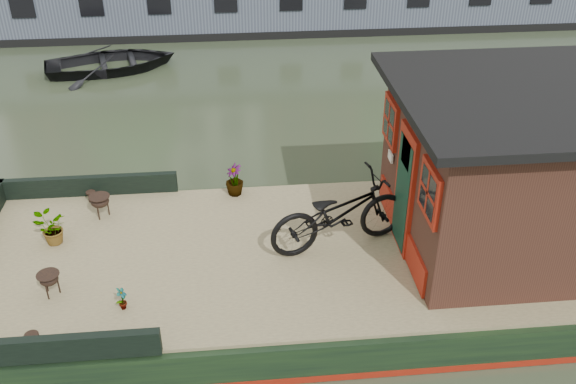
{
  "coord_description": "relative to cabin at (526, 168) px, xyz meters",
  "views": [
    {
      "loc": [
        -2.02,
        -7.71,
        6.39
      ],
      "look_at": [
        -1.22,
        0.5,
        1.36
      ],
      "focal_mm": 40.0,
      "sensor_mm": 36.0,
      "label": 1
    }
  ],
  "objects": [
    {
      "name": "ground",
      "position": [
        -2.19,
        0.0,
        -1.88
      ],
      "size": [
        120.0,
        120.0,
        0.0
      ],
      "primitive_type": "plane",
      "color": "#2C3924",
      "rests_on": "ground"
    },
    {
      "name": "houseboat_hull",
      "position": [
        -3.52,
        0.0,
        -1.6
      ],
      "size": [
        14.01,
        4.02,
        0.6
      ],
      "color": "black",
      "rests_on": "ground"
    },
    {
      "name": "houseboat_deck",
      "position": [
        -2.19,
        0.0,
        -1.25
      ],
      "size": [
        11.8,
        3.8,
        0.05
      ],
      "primitive_type": "cube",
      "color": "tan",
      "rests_on": "houseboat_hull"
    },
    {
      "name": "bow_bulwark",
      "position": [
        -7.25,
        0.0,
        -1.05
      ],
      "size": [
        3.0,
        4.0,
        0.35
      ],
      "color": "black",
      "rests_on": "houseboat_deck"
    },
    {
      "name": "cabin",
      "position": [
        0.0,
        0.0,
        0.0
      ],
      "size": [
        4.0,
        3.5,
        2.42
      ],
      "color": "#331A14",
      "rests_on": "houseboat_deck"
    },
    {
      "name": "bicycle",
      "position": [
        -2.69,
        0.07,
        -0.66
      ],
      "size": [
        2.29,
        1.31,
        1.14
      ],
      "primitive_type": "imported",
      "rotation": [
        0.0,
        0.0,
        1.84
      ],
      "color": "black",
      "rests_on": "houseboat_deck"
    },
    {
      "name": "potted_plant_c",
      "position": [
        -6.99,
        0.52,
        -0.97
      ],
      "size": [
        0.57,
        0.53,
        0.52
      ],
      "primitive_type": "imported",
      "rotation": [
        0.0,
        0.0,
        3.46
      ],
      "color": "maroon",
      "rests_on": "houseboat_deck"
    },
    {
      "name": "potted_plant_d",
      "position": [
        -4.2,
        1.7,
        -0.95
      ],
      "size": [
        0.41,
        0.41,
        0.56
      ],
      "primitive_type": "imported",
      "rotation": [
        0.0,
        0.0,
        5.16
      ],
      "color": "#9D442B",
      "rests_on": "houseboat_deck"
    },
    {
      "name": "potted_plant_e",
      "position": [
        -5.75,
        -1.08,
        -1.06
      ],
      "size": [
        0.16,
        0.2,
        0.34
      ],
      "primitive_type": "imported",
      "rotation": [
        0.0,
        0.0,
        1.34
      ],
      "color": "maroon",
      "rests_on": "houseboat_deck"
    },
    {
      "name": "brazier_front",
      "position": [
        -6.76,
        -0.69,
        -1.05
      ],
      "size": [
        0.39,
        0.39,
        0.35
      ],
      "primitive_type": null,
      "rotation": [
        0.0,
        0.0,
        0.25
      ],
      "color": "black",
      "rests_on": "houseboat_deck"
    },
    {
      "name": "brazier_rear",
      "position": [
        -6.36,
        1.22,
        -1.04
      ],
      "size": [
        0.37,
        0.37,
        0.38
      ],
      "primitive_type": null,
      "rotation": [
        0.0,
        0.0,
        -0.06
      ],
      "color": "black",
      "rests_on": "houseboat_deck"
    },
    {
      "name": "bollard_port",
      "position": [
        -6.61,
        1.7,
        -1.14
      ],
      "size": [
        0.16,
        0.16,
        0.18
      ],
      "primitive_type": "cylinder",
      "color": "black",
      "rests_on": "houseboat_deck"
    },
    {
      "name": "bollard_stbd",
      "position": [
        -6.77,
        -1.68,
        -1.13
      ],
      "size": [
        0.17,
        0.17,
        0.2
      ],
      "primitive_type": "cylinder",
      "color": "black",
      "rests_on": "houseboat_deck"
    },
    {
      "name": "dinghy",
      "position": [
        -7.43,
        9.74,
        -1.51
      ],
      "size": [
        4.02,
        3.26,
        0.73
      ],
      "primitive_type": "imported",
      "rotation": [
        0.0,
        0.0,
        1.8
      ],
      "color": "black",
      "rests_on": "ground"
    }
  ]
}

